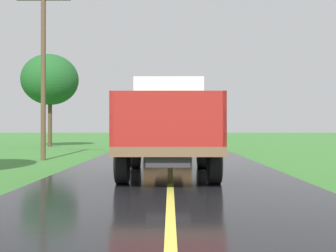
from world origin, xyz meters
TOP-DOWN VIEW (x-y plane):
  - banana_truck_near at (-0.02, 9.49)m, footprint 2.38×5.82m
  - banana_truck_far at (-0.15, 20.00)m, footprint 2.38×5.81m
  - utility_pole_roadside at (-5.27, 14.19)m, footprint 2.25×0.20m
  - roadside_tree_mid_right at (-8.58, 25.65)m, footprint 4.00×4.00m

SIDE VIEW (x-z plane):
  - banana_truck_far at x=-0.15m, z-range 0.07..2.87m
  - banana_truck_near at x=-0.02m, z-range 0.08..2.88m
  - utility_pole_roadside at x=-5.27m, z-range 0.32..7.44m
  - roadside_tree_mid_right at x=-8.58m, z-range 1.48..8.06m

